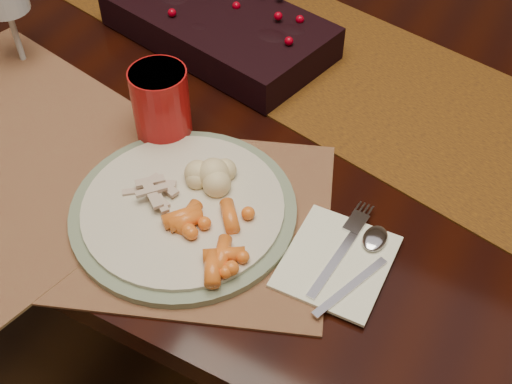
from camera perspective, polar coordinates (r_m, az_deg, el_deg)
The scene contains 15 objects.
floor at distance 1.61m, azimuth 3.69°, elevation -12.39°, with size 5.00×5.00×0.00m, color black.
dining_table at distance 1.30m, azimuth 4.48°, elevation -4.02°, with size 1.80×1.00×0.75m, color black.
table_runner at distance 1.06m, azimuth 9.33°, elevation 9.79°, with size 1.62×0.33×0.00m, color black.
centerpiece at distance 1.11m, azimuth -3.43°, elevation 14.96°, with size 0.38×0.20×0.08m, color black, non-canonical shape.
placemat_main at distance 0.84m, azimuth -7.87°, elevation -2.04°, with size 0.42×0.31×0.00m, color brown.
placemat_second at distance 0.99m, azimuth -21.35°, elevation 3.81°, with size 0.50×0.37×0.00m, color brown.
dinner_plate at distance 0.83m, azimuth -6.47°, elevation -1.49°, with size 0.29×0.29×0.02m, color beige.
baby_carrots at distance 0.78m, azimuth -5.22°, elevation -3.55°, with size 0.12×0.10×0.02m, color orange, non-canonical shape.
mashed_potatoes at distance 0.84m, azimuth -4.21°, elevation 2.28°, with size 0.08×0.07×0.04m, color #D1C983, non-canonical shape.
turkey_shreds at distance 0.84m, azimuth -9.19°, elevation 0.08°, with size 0.07×0.06×0.02m, color tan, non-canonical shape.
napkin at distance 0.79m, azimuth 7.21°, elevation -6.14°, with size 0.12×0.14×0.00m, color white.
fork at distance 0.79m, azimuth 7.42°, elevation -5.39°, with size 0.02×0.15×0.00m, color white, non-canonical shape.
spoon at distance 0.78m, azimuth 9.09°, elevation -6.97°, with size 0.03×0.15×0.00m, color silver, non-canonical shape.
red_cup at distance 0.92m, azimuth -8.43°, elevation 7.70°, with size 0.08×0.08×0.11m, color #AB1212.
wine_glass at distance 1.10m, azimuth -21.28°, elevation 15.05°, with size 0.07×0.07×0.20m, color #A4B6C7, non-canonical shape.
Camera 1 is at (0.29, -0.76, 1.39)m, focal length 45.00 mm.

